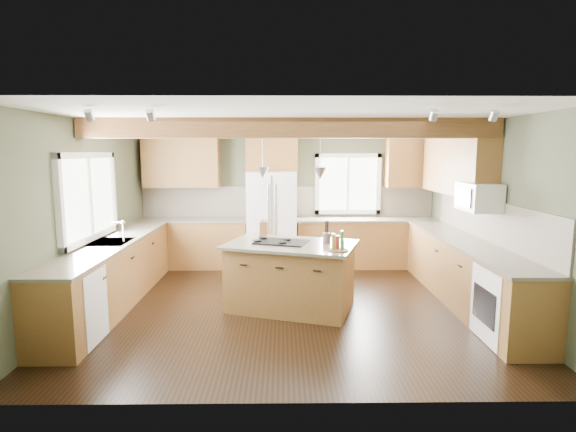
{
  "coord_description": "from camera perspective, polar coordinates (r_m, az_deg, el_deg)",
  "views": [
    {
      "loc": [
        -0.1,
        -6.12,
        2.17
      ],
      "look_at": [
        -0.02,
        0.3,
        1.24
      ],
      "focal_mm": 28.0,
      "sensor_mm": 36.0,
      "label": 1
    }
  ],
  "objects": [
    {
      "name": "floor",
      "position": [
        6.49,
        0.24,
        -11.29
      ],
      "size": [
        5.6,
        5.6,
        0.0
      ],
      "primitive_type": "plane",
      "color": "black",
      "rests_on": "ground"
    },
    {
      "name": "ceiling",
      "position": [
        6.14,
        0.26,
        12.25
      ],
      "size": [
        5.6,
        5.6,
        0.0
      ],
      "primitive_type": "plane",
      "rotation": [
        3.14,
        0.0,
        0.0
      ],
      "color": "silver",
      "rests_on": "wall_back"
    },
    {
      "name": "wall_back",
      "position": [
        8.67,
        -0.02,
        2.46
      ],
      "size": [
        5.6,
        0.0,
        5.6
      ],
      "primitive_type": "plane",
      "rotation": [
        1.57,
        0.0,
        0.0
      ],
      "color": "#414631",
      "rests_on": "ground"
    },
    {
      "name": "wall_left",
      "position": [
        6.75,
        -24.27,
        0.09
      ],
      "size": [
        0.0,
        5.0,
        5.0
      ],
      "primitive_type": "plane",
      "rotation": [
        1.57,
        0.0,
        1.57
      ],
      "color": "#414631",
      "rests_on": "ground"
    },
    {
      "name": "wall_right",
      "position": [
        6.83,
        24.45,
        0.17
      ],
      "size": [
        0.0,
        5.0,
        5.0
      ],
      "primitive_type": "plane",
      "rotation": [
        1.57,
        0.0,
        -1.57
      ],
      "color": "#414631",
      "rests_on": "ground"
    },
    {
      "name": "ceiling_beam",
      "position": [
        6.04,
        0.27,
        11.08
      ],
      "size": [
        5.55,
        0.26,
        0.26
      ],
      "primitive_type": "cube",
      "color": "#4C2C15",
      "rests_on": "ceiling"
    },
    {
      "name": "soffit_trim",
      "position": [
        8.53,
        -0.01,
        10.71
      ],
      "size": [
        5.55,
        0.2,
        0.1
      ],
      "primitive_type": "cube",
      "color": "#4C2C15",
      "rests_on": "ceiling"
    },
    {
      "name": "backsplash_back",
      "position": [
        8.66,
        -0.02,
        1.86
      ],
      "size": [
        5.58,
        0.03,
        0.58
      ],
      "primitive_type": "cube",
      "color": "brown",
      "rests_on": "wall_back"
    },
    {
      "name": "backsplash_right",
      "position": [
        6.88,
        24.12,
        -0.51
      ],
      "size": [
        0.03,
        3.7,
        0.58
      ],
      "primitive_type": "cube",
      "color": "brown",
      "rests_on": "wall_right"
    },
    {
      "name": "base_cab_back_left",
      "position": [
        8.67,
        -11.94,
        -3.47
      ],
      "size": [
        2.02,
        0.6,
        0.88
      ],
      "primitive_type": "cube",
      "color": "brown",
      "rests_on": "floor"
    },
    {
      "name": "counter_back_left",
      "position": [
        8.59,
        -12.03,
        -0.46
      ],
      "size": [
        2.06,
        0.64,
        0.04
      ],
      "primitive_type": "cube",
      "color": "#4E4539",
      "rests_on": "base_cab_back_left"
    },
    {
      "name": "base_cab_back_right",
      "position": [
        8.65,
        9.95,
        -3.44
      ],
      "size": [
        2.62,
        0.6,
        0.88
      ],
      "primitive_type": "cube",
      "color": "brown",
      "rests_on": "floor"
    },
    {
      "name": "counter_back_right",
      "position": [
        8.57,
        10.02,
        -0.43
      ],
      "size": [
        2.66,
        0.64,
        0.04
      ],
      "primitive_type": "cube",
      "color": "#4E4539",
      "rests_on": "base_cab_back_right"
    },
    {
      "name": "base_cab_left",
      "position": [
        6.84,
        -21.35,
        -6.99
      ],
      "size": [
        0.6,
        3.7,
        0.88
      ],
      "primitive_type": "cube",
      "color": "brown",
      "rests_on": "floor"
    },
    {
      "name": "counter_left",
      "position": [
        6.74,
        -21.56,
        -3.21
      ],
      "size": [
        0.64,
        3.74,
        0.04
      ],
      "primitive_type": "cube",
      "color": "#4E4539",
      "rests_on": "base_cab_left"
    },
    {
      "name": "base_cab_right",
      "position": [
        6.92,
        21.59,
        -6.84
      ],
      "size": [
        0.6,
        3.7,
        0.88
      ],
      "primitive_type": "cube",
      "color": "brown",
      "rests_on": "floor"
    },
    {
      "name": "counter_right",
      "position": [
        6.82,
        21.79,
        -3.1
      ],
      "size": [
        0.64,
        3.74,
        0.04
      ],
      "primitive_type": "cube",
      "color": "#4E4539",
      "rests_on": "base_cab_right"
    },
    {
      "name": "upper_cab_back_left",
      "position": [
        8.66,
        -13.38,
        6.55
      ],
      "size": [
        1.4,
        0.35,
        0.9
      ],
      "primitive_type": "cube",
      "color": "brown",
      "rests_on": "wall_back"
    },
    {
      "name": "upper_cab_over_fridge",
      "position": [
        8.45,
        -2.06,
        8.08
      ],
      "size": [
        0.96,
        0.35,
        0.7
      ],
      "primitive_type": "cube",
      "color": "brown",
      "rests_on": "wall_back"
    },
    {
      "name": "upper_cab_right",
      "position": [
        7.54,
        20.64,
        6.03
      ],
      "size": [
        0.35,
        2.2,
        0.9
      ],
      "primitive_type": "cube",
      "color": "brown",
      "rests_on": "wall_right"
    },
    {
      "name": "upper_cab_back_corner",
      "position": [
        8.78,
        15.27,
        6.5
      ],
      "size": [
        0.9,
        0.35,
        0.9
      ],
      "primitive_type": "cube",
      "color": "brown",
      "rests_on": "wall_back"
    },
    {
      "name": "window_left",
      "position": [
        6.76,
        -24.07,
        2.25
      ],
      "size": [
        0.04,
        1.6,
        1.05
      ],
      "primitive_type": "cube",
      "color": "white",
      "rests_on": "wall_left"
    },
    {
      "name": "window_back",
      "position": [
        8.71,
        7.59,
        4.07
      ],
      "size": [
        1.1,
        0.04,
        1.0
      ],
      "primitive_type": "cube",
      "color": "white",
      "rests_on": "wall_back"
    },
    {
      "name": "sink",
      "position": [
        6.74,
        -21.56,
        -3.17
      ],
      "size": [
        0.5,
        0.65,
        0.03
      ],
      "primitive_type": "cube",
      "color": "#262628",
      "rests_on": "counter_left"
    },
    {
      "name": "faucet",
      "position": [
        6.65,
        -20.17,
        -1.97
      ],
      "size": [
        0.02,
        0.02,
        0.28
      ],
      "primitive_type": "cylinder",
      "color": "#B2B2B7",
      "rests_on": "sink"
    },
    {
      "name": "dishwasher",
      "position": [
        5.7,
        -25.9,
        -10.39
      ],
      "size": [
        0.6,
        0.6,
        0.84
      ],
      "primitive_type": "cube",
      "color": "white",
      "rests_on": "floor"
    },
    {
      "name": "oven",
      "position": [
        5.78,
        26.4,
        -10.15
      ],
      "size": [
        0.6,
        0.72,
        0.84
      ],
      "primitive_type": "cube",
      "color": "white",
      "rests_on": "floor"
    },
    {
      "name": "microwave",
      "position": [
        6.67,
        23.05,
        2.24
      ],
      "size": [
        0.4,
        0.7,
        0.38
      ],
      "primitive_type": "cube",
      "color": "white",
      "rests_on": "wall_right"
    },
    {
      "name": "pendant_left",
      "position": [
        6.16,
        -3.25,
        5.52
      ],
      "size": [
        0.18,
        0.18,
        0.16
      ],
      "primitive_type": "cone",
      "rotation": [
        3.14,
        0.0,
        0.0
      ],
      "color": "#B2B2B7",
      "rests_on": "ceiling"
    },
    {
      "name": "pendant_right",
      "position": [
        5.93,
        4.1,
        5.41
      ],
      "size": [
        0.18,
        0.18,
        0.16
      ],
      "primitive_type": "cone",
      "rotation": [
        3.14,
        0.0,
        0.0
      ],
      "color": "#B2B2B7",
      "rests_on": "ceiling"
    },
    {
      "name": "refrigerator",
      "position": [
        8.34,
        -2.05,
        -0.54
      ],
      "size": [
        0.9,
        0.74,
        1.8
      ],
      "primitive_type": "cube",
      "color": "white",
      "rests_on": "floor"
    },
    {
      "name": "island",
      "position": [
        6.27,
        0.35,
        -7.78
      ],
      "size": [
        1.84,
        1.43,
        0.88
      ],
      "primitive_type": "cube",
      "rotation": [
        0.0,
        0.0,
        -0.31
      ],
      "color": "brown",
      "rests_on": "floor"
    },
    {
      "name": "island_top",
      "position": [
        6.16,
        0.35,
        -3.67
      ],
      "size": [
        1.97,
        1.57,
        0.04
      ],
      "primitive_type": "cube",
      "rotation": [
        0.0,
        0.0,
        -0.31
      ],
      "color": "#4E4539",
      "rests_on": "island"
    },
    {
      "name": "cooktop",
      "position": [
        6.19,
        -0.84,
        -3.32
      ],
      "size": [
        0.81,
        0.66,
        0.02
      ],
      "primitive_type": "cube",
      "rotation": [
        0.0,
        0.0,
        -0.31
      ],
      "color": "black",
      "rests_on": "island_top"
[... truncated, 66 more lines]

